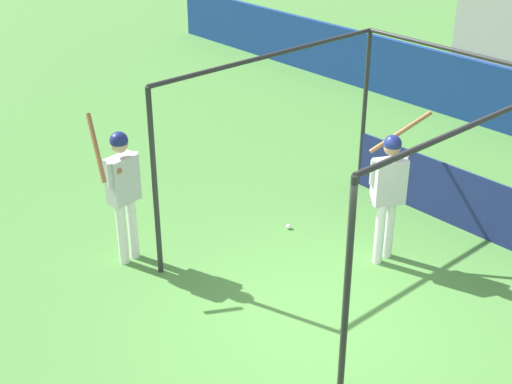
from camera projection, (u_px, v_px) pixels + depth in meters
The scene contains 5 objects.
ground_plane at pixel (315, 325), 8.51m from camera, with size 60.00×60.00×0.00m, color #477F38.
batting_cage at pixel (410, 163), 9.76m from camera, with size 3.30×4.09×2.62m.
player_batter at pixel (389, 186), 9.33m from camera, with size 0.64×0.96×2.02m.
player_waiting at pixel (122, 184), 9.28m from camera, with size 0.55×0.73×2.17m.
baseball at pixel (289, 226), 10.55m from camera, with size 0.07×0.07×0.07m.
Camera 1 is at (4.66, -5.08, 5.29)m, focal length 50.00 mm.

